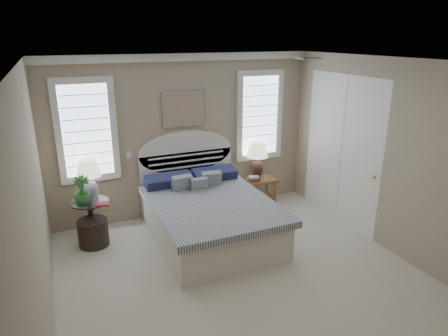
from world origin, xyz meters
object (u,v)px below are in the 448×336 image
floor_pot (93,233)px  lamp_left (89,175)px  nightstand_right (261,186)px  bed (208,213)px  lamp_right (257,155)px  side_table_left (91,216)px

floor_pot → lamp_left: bearing=81.0°
nightstand_right → bed: bearing=-152.0°
lamp_left → lamp_right: bearing=2.3°
nightstand_right → floor_pot: bearing=-174.5°
side_table_left → floor_pot: size_ratio=1.43×
nightstand_right → lamp_right: size_ratio=0.83×
side_table_left → lamp_left: 0.63m
lamp_right → floor_pot: bearing=-171.6°
nightstand_right → lamp_right: 0.56m
lamp_left → lamp_right: 2.89m
bed → side_table_left: 1.75m
floor_pot → lamp_left: lamp_left is taller
side_table_left → lamp_right: lamp_right is taller
side_table_left → floor_pot: side_table_left is taller
side_table_left → bed: bearing=-19.7°
nightstand_right → floor_pot: (-2.96, -0.28, -0.19)m
bed → lamp_left: bearing=155.6°
bed → lamp_right: bed is taller
side_table_left → floor_pot: (-0.01, -0.18, -0.19)m
side_table_left → nightstand_right: side_table_left is taller
side_table_left → nightstand_right: bearing=1.9°
side_table_left → floor_pot: bearing=-91.7°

